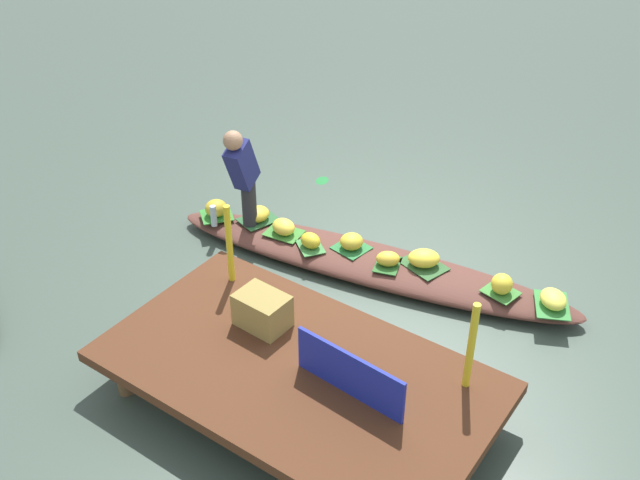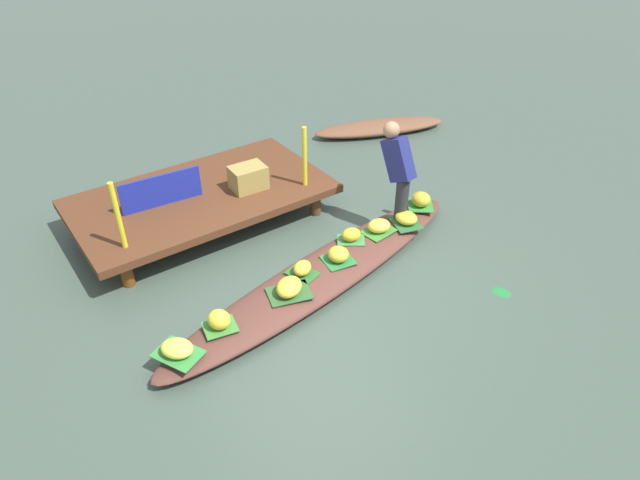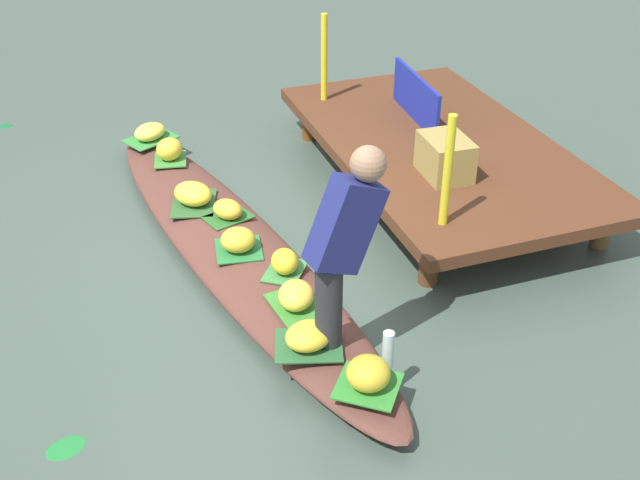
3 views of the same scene
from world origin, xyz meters
name	(u,v)px [view 1 (image 1 of 3)]	position (x,y,z in m)	size (l,w,h in m)	color
canal_water	(368,271)	(0.00, 0.00, 0.00)	(40.00, 40.00, 0.00)	#3F5045
dock_platform	(297,372)	(-0.52, 1.94, 0.36)	(3.20, 1.80, 0.42)	#522D1A
vendor_boat	(368,263)	(0.00, 0.00, 0.10)	(4.42, 0.73, 0.20)	brown
leaf_mat_0	(552,305)	(-1.85, -0.29, 0.21)	(0.43, 0.31, 0.01)	#36853B
banana_bunch_0	(553,299)	(-1.85, -0.29, 0.28)	(0.31, 0.24, 0.14)	#EBE34D
leaf_mat_1	(423,265)	(-0.55, -0.16, 0.21)	(0.45, 0.33, 0.01)	#2E5A2C
banana_bunch_1	(424,258)	(-0.55, -0.16, 0.29)	(0.32, 0.25, 0.17)	yellow
leaf_mat_2	(284,233)	(0.96, 0.18, 0.21)	(0.39, 0.29, 0.01)	#397E2E
banana_bunch_2	(284,227)	(0.96, 0.18, 0.29)	(0.28, 0.22, 0.16)	yellow
leaf_mat_3	(501,292)	(-1.38, -0.19, 0.21)	(0.32, 0.27, 0.01)	#3D8134
banana_bunch_3	(502,284)	(-1.38, -0.19, 0.30)	(0.23, 0.21, 0.20)	yellow
leaf_mat_4	(388,264)	(-0.25, 0.04, 0.21)	(0.34, 0.24, 0.01)	#285F26
banana_bunch_4	(388,259)	(-0.25, 0.04, 0.28)	(0.24, 0.19, 0.14)	gold
leaf_mat_5	(217,215)	(1.79, 0.32, 0.21)	(0.34, 0.32, 0.01)	#318330
banana_bunch_5	(216,208)	(1.79, 0.32, 0.30)	(0.24, 0.25, 0.19)	gold
leaf_mat_6	(311,247)	(0.57, 0.23, 0.21)	(0.32, 0.24, 0.01)	#3C803F
banana_bunch_6	(310,241)	(0.57, 0.23, 0.28)	(0.23, 0.18, 0.16)	gold
leaf_mat_7	(258,220)	(1.36, 0.13, 0.21)	(0.40, 0.32, 0.01)	#295B30
banana_bunch_7	(258,214)	(1.36, 0.13, 0.28)	(0.28, 0.24, 0.15)	gold
leaf_mat_8	(352,248)	(0.21, 0.00, 0.21)	(0.33, 0.32, 0.01)	#287237
banana_bunch_8	(352,241)	(0.21, 0.00, 0.29)	(0.24, 0.25, 0.17)	gold
vendor_person	(243,172)	(1.35, 0.34, 0.90)	(0.26, 0.48, 1.22)	#28282D
water_bottle	(214,216)	(1.68, 0.49, 0.32)	(0.07, 0.07, 0.25)	silver
market_banner	(350,374)	(-1.02, 1.94, 0.62)	(1.00, 0.03, 0.40)	#1B289A
railing_post_west	(471,346)	(-1.72, 1.34, 0.82)	(0.06, 0.06, 0.80)	yellow
railing_post_east	(229,244)	(0.68, 1.34, 0.82)	(0.06, 0.06, 0.80)	yellow
produce_crate	(262,310)	(0.03, 1.68, 0.57)	(0.44, 0.32, 0.31)	olive
drifting_plant_0	(322,180)	(1.49, -1.30, 0.00)	(0.22, 0.16, 0.01)	#207734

